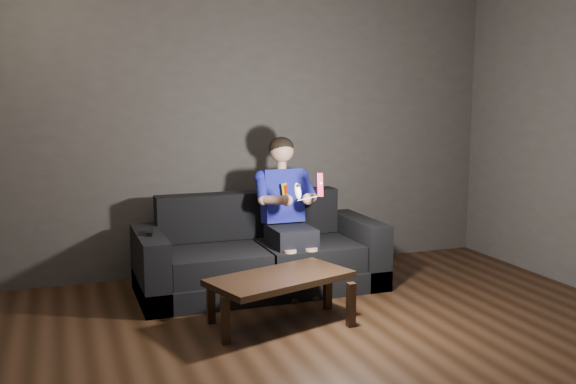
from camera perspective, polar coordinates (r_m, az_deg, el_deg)
name	(u,v)px	position (r m, az deg, el deg)	size (l,w,h in m)	color
floor	(357,381)	(3.78, 6.18, -16.39)	(5.00, 5.00, 0.00)	black
back_wall	(236,123)	(5.78, -4.66, 6.17)	(5.00, 0.04, 2.70)	#3E3936
sofa	(259,259)	(5.34, -2.56, -5.97)	(1.99, 0.86, 0.77)	black
child	(287,204)	(5.27, -0.11, -1.04)	(0.50, 0.61, 1.23)	black
wii_remote_red	(320,185)	(4.84, 2.85, 0.64)	(0.05, 0.07, 0.18)	red
nunchuk_white	(298,191)	(4.78, 0.86, 0.07)	(0.07, 0.09, 0.14)	white
wii_remote_black	(150,232)	(5.00, -12.18, -3.54)	(0.07, 0.16, 0.03)	black
coffee_table	(280,282)	(4.50, -0.69, -7.99)	(1.09, 0.77, 0.36)	black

